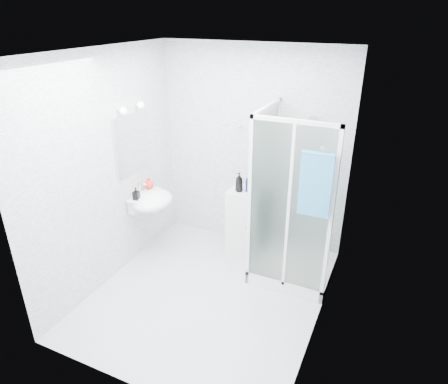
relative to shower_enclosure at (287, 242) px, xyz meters
The scene contains 12 objects.
room 1.33m from the shower_enclosure, 131.13° to the right, with size 2.40×2.60×2.60m.
shower_enclosure is the anchor object (origin of this frame).
wall_basin 1.72m from the shower_enclosure, 169.19° to the right, with size 0.46×0.56×0.35m.
mirror 2.16m from the shower_enclosure, behind, with size 0.02×0.60×0.70m, color white.
vanity_lights 2.35m from the shower_enclosure, behind, with size 0.10×0.40×0.08m.
wall_hooks 1.57m from the shower_enclosure, 151.98° to the left, with size 0.23×0.06×0.03m.
storage_cabinet 0.69m from the shower_enclosure, 158.60° to the left, with size 0.39×0.40×0.88m.
hand_towel 1.10m from the shower_enclosure, 50.08° to the right, with size 0.31×0.05×0.66m.
shampoo_bottle_a 0.92m from the shower_enclosure, 163.74° to the left, with size 0.09×0.10×0.24m, color black.
shampoo_bottle_b 0.85m from the shower_enclosure, 154.90° to the left, with size 0.10×0.10×0.21m, color #0F105A.
soap_dispenser_orange 1.85m from the shower_enclosure, behind, with size 0.12×0.12×0.15m, color red.
soap_dispenser_black 1.87m from the shower_enclosure, 164.53° to the right, with size 0.07×0.07×0.15m, color black.
Camera 1 is at (1.67, -3.16, 2.93)m, focal length 32.00 mm.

